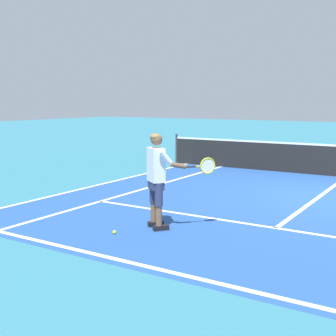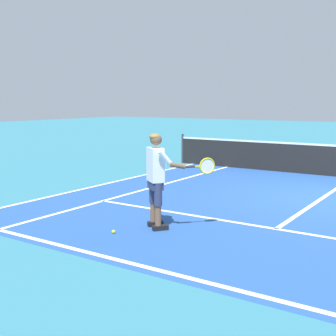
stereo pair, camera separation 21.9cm
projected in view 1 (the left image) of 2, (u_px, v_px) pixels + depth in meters
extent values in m
plane|color=teal|center=(319.00, 197.00, 10.70)|extent=(80.00, 80.00, 0.00)
cube|color=#234C93|center=(304.00, 208.00, 9.57)|extent=(10.98, 9.59, 0.00)
cube|color=white|center=(205.00, 280.00, 5.72)|extent=(10.98, 0.10, 0.01)
cube|color=white|center=(276.00, 228.00, 8.05)|extent=(8.23, 0.10, 0.01)
cube|color=white|center=(320.00, 196.00, 10.73)|extent=(0.10, 6.40, 0.01)
cube|color=white|center=(146.00, 188.00, 11.73)|extent=(0.10, 9.19, 0.01)
cube|color=white|center=(106.00, 183.00, 12.45)|extent=(0.10, 9.19, 0.01)
cylinder|color=#333338|center=(177.00, 149.00, 16.45)|extent=(0.08, 0.08, 1.07)
cube|color=black|center=(156.00, 224.00, 8.18)|extent=(0.26, 0.29, 0.09)
cube|color=black|center=(161.00, 228.00, 7.93)|extent=(0.26, 0.29, 0.09)
cylinder|color=brown|center=(154.00, 212.00, 8.14)|extent=(0.11, 0.11, 0.36)
cylinder|color=#2D3351|center=(153.00, 191.00, 8.08)|extent=(0.14, 0.14, 0.41)
cylinder|color=brown|center=(159.00, 216.00, 7.88)|extent=(0.11, 0.11, 0.36)
cylinder|color=#2D3351|center=(159.00, 194.00, 7.82)|extent=(0.14, 0.14, 0.41)
cube|color=#2D3351|center=(156.00, 184.00, 7.93)|extent=(0.39, 0.36, 0.20)
cube|color=white|center=(156.00, 165.00, 7.88)|extent=(0.44, 0.40, 0.60)
cylinder|color=brown|center=(152.00, 166.00, 8.10)|extent=(0.09, 0.09, 0.62)
cylinder|color=white|center=(166.00, 158.00, 7.64)|extent=(0.23, 0.26, 0.29)
cylinder|color=brown|center=(178.00, 166.00, 7.70)|extent=(0.24, 0.28, 0.14)
sphere|color=brown|center=(156.00, 140.00, 7.81)|extent=(0.21, 0.21, 0.21)
ellipsoid|color=olive|center=(155.00, 137.00, 7.80)|extent=(0.28, 0.28, 0.12)
cylinder|color=#232326|center=(190.00, 167.00, 7.77)|extent=(0.15, 0.18, 0.03)
cylinder|color=yellow|center=(198.00, 166.00, 7.82)|extent=(0.08, 0.09, 0.02)
torus|color=yellow|center=(208.00, 166.00, 7.89)|extent=(0.20, 0.25, 0.30)
cylinder|color=silver|center=(208.00, 166.00, 7.89)|extent=(0.15, 0.20, 0.25)
sphere|color=#CCE02D|center=(114.00, 232.00, 7.70)|extent=(0.07, 0.07, 0.07)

